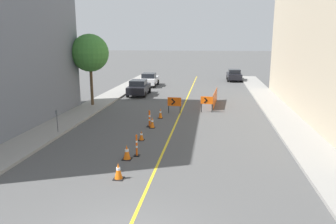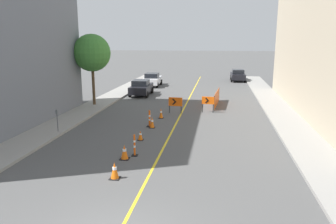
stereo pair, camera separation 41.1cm
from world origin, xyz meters
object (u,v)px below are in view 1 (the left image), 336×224
at_px(traffic_cone_third, 141,136).
at_px(traffic_cone_fifth, 160,113).
at_px(arrow_barricade_primary, 174,102).
at_px(street_tree_left_near, 90,53).
at_px(delineator_post_front, 137,147).
at_px(parked_car_curb_mid, 149,80).
at_px(traffic_cone_fourth, 152,122).
at_px(traffic_cone_second, 127,152).
at_px(arrow_barricade_secondary, 207,101).
at_px(parked_car_curb_near, 139,88).
at_px(traffic_cone_nearest, 118,171).
at_px(parking_meter_near_curb, 57,116).
at_px(parked_car_curb_far, 234,75).
at_px(delineator_post_rear, 150,120).

xyz_separation_m(traffic_cone_third, traffic_cone_fifth, (0.25, 5.39, 0.09)).
bearing_deg(arrow_barricade_primary, street_tree_left_near, 169.66).
xyz_separation_m(delineator_post_front, parked_car_curb_mid, (-4.05, 24.18, 0.32)).
bearing_deg(traffic_cone_fifth, delineator_post_front, -89.44).
relative_size(delineator_post_front, parked_car_curb_mid, 0.25).
height_order(traffic_cone_fourth, arrow_barricade_primary, arrow_barricade_primary).
height_order(traffic_cone_fourth, traffic_cone_fifth, traffic_cone_fifth).
bearing_deg(traffic_cone_second, arrow_barricade_secondary, 71.73).
bearing_deg(traffic_cone_fourth, parked_car_curb_near, 106.64).
height_order(arrow_barricade_primary, parked_car_curb_near, parked_car_curb_near).
relative_size(traffic_cone_nearest, parking_meter_near_curb, 0.52).
xyz_separation_m(parked_car_curb_far, parking_meter_near_curb, (-12.15, -27.73, 0.33)).
height_order(traffic_cone_second, parked_car_curb_near, parked_car_curb_near).
height_order(traffic_cone_nearest, parking_meter_near_curb, parking_meter_near_curb).
bearing_deg(parked_car_curb_mid, traffic_cone_nearest, -83.94).
height_order(traffic_cone_second, arrow_barricade_primary, arrow_barricade_primary).
bearing_deg(parking_meter_near_curb, parked_car_curb_far, 66.35).
height_order(parked_car_curb_mid, parked_car_curb_far, same).
relative_size(traffic_cone_second, arrow_barricade_secondary, 0.57).
bearing_deg(traffic_cone_second, delineator_post_rear, 90.50).
relative_size(traffic_cone_fifth, delineator_post_rear, 0.67).
height_order(traffic_cone_fourth, delineator_post_front, delineator_post_front).
distance_m(delineator_post_rear, parked_car_curb_near, 12.41).
distance_m(traffic_cone_second, delineator_post_front, 0.65).
relative_size(traffic_cone_nearest, parked_car_curb_far, 0.16).
height_order(traffic_cone_nearest, traffic_cone_third, traffic_cone_nearest).
height_order(traffic_cone_nearest, parked_car_curb_far, parked_car_curb_far).
bearing_deg(parked_car_curb_far, traffic_cone_fifth, -107.72).
bearing_deg(delineator_post_rear, arrow_barricade_secondary, 53.05).
xyz_separation_m(traffic_cone_fourth, traffic_cone_fifth, (0.12, 2.67, 0.00)).
bearing_deg(traffic_cone_fifth, delineator_post_rear, -98.01).
bearing_deg(traffic_cone_third, parked_car_curb_far, 76.27).
xyz_separation_m(traffic_cone_fourth, delineator_post_rear, (-0.22, 0.25, 0.11)).
distance_m(traffic_cone_fifth, parked_car_curb_near, 10.23).
height_order(traffic_cone_second, traffic_cone_third, traffic_cone_second).
bearing_deg(delineator_post_front, traffic_cone_second, -124.81).
xyz_separation_m(parked_car_curb_mid, parked_car_curb_far, (10.61, 6.53, 0.00)).
height_order(traffic_cone_third, arrow_barricade_primary, arrow_barricade_primary).
relative_size(parked_car_curb_mid, parked_car_curb_far, 1.00).
relative_size(parked_car_curb_near, parked_car_curb_mid, 1.00).
distance_m(traffic_cone_nearest, traffic_cone_third, 5.34).
distance_m(delineator_post_rear, arrow_barricade_primary, 4.36).
distance_m(traffic_cone_second, traffic_cone_fourth, 5.80).
bearing_deg(parked_car_curb_mid, delineator_post_front, -82.70).
height_order(traffic_cone_fifth, parked_car_curb_mid, parked_car_curb_mid).
xyz_separation_m(traffic_cone_nearest, parked_car_curb_mid, (-3.92, 26.96, 0.45)).
distance_m(traffic_cone_fifth, parked_car_curb_far, 23.71).
xyz_separation_m(arrow_barricade_primary, arrow_barricade_secondary, (2.49, 0.67, 0.03)).
xyz_separation_m(traffic_cone_fourth, parking_meter_near_curb, (-5.40, -2.30, 0.77)).
height_order(parked_car_curb_mid, street_tree_left_near, street_tree_left_near).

